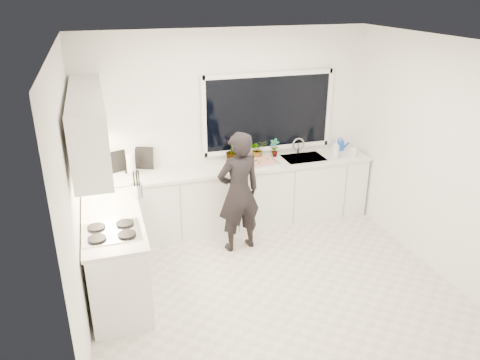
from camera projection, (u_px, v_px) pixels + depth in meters
name	position (u px, v px, depth m)	size (l,w,h in m)	color
floor	(269.00, 282.00, 5.47)	(4.00, 3.50, 0.02)	beige
wall_back	(227.00, 129.00, 6.49)	(4.00, 0.02, 2.70)	white
wall_left	(72.00, 198.00, 4.39)	(0.02, 3.50, 2.70)	white
wall_right	(432.00, 155.00, 5.49)	(0.02, 3.50, 2.70)	white
ceiling	(276.00, 41.00, 4.42)	(4.00, 3.50, 0.02)	white
window	(268.00, 112.00, 6.55)	(1.80, 0.02, 1.00)	black
base_cabinets_back	(233.00, 197.00, 6.57)	(3.92, 0.58, 0.88)	white
base_cabinets_left	(116.00, 256.00, 5.14)	(0.58, 1.60, 0.88)	white
countertop_back	(233.00, 167.00, 6.38)	(3.94, 0.62, 0.04)	silver
countertop_left	(112.00, 219.00, 4.97)	(0.62, 1.60, 0.04)	silver
upper_cabinets	(89.00, 125.00, 4.87)	(0.34, 2.10, 0.70)	white
sink	(303.00, 161.00, 6.69)	(0.58, 0.42, 0.14)	silver
faucet	(298.00, 146.00, 6.81)	(0.03, 0.03, 0.22)	silver
stovetop	(111.00, 232.00, 4.64)	(0.56, 0.48, 0.03)	black
person	(239.00, 192.00, 5.87)	(0.58, 0.38, 1.58)	black
pizza_tray	(257.00, 162.00, 6.45)	(0.51, 0.38, 0.03)	silver
pizza	(257.00, 161.00, 6.44)	(0.47, 0.33, 0.01)	#B23417
watering_can	(339.00, 146.00, 6.97)	(0.14, 0.14, 0.13)	blue
paper_towel_roll	(131.00, 164.00, 6.05)	(0.11, 0.11, 0.26)	white
knife_block	(93.00, 169.00, 5.97)	(0.13, 0.10, 0.22)	brown
utensil_crock	(137.00, 190.00, 5.41)	(0.13, 0.13, 0.16)	#BDBCC1
picture_frame_large	(118.00, 161.00, 6.13)	(0.22, 0.02, 0.28)	black
picture_frame_small	(144.00, 158.00, 6.22)	(0.25, 0.02, 0.30)	black
herb_plants	(251.00, 150.00, 6.55)	(0.83, 0.24, 0.32)	#26662D
soap_bottles	(342.00, 149.00, 6.64)	(0.42, 0.13, 0.27)	#D8BF66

